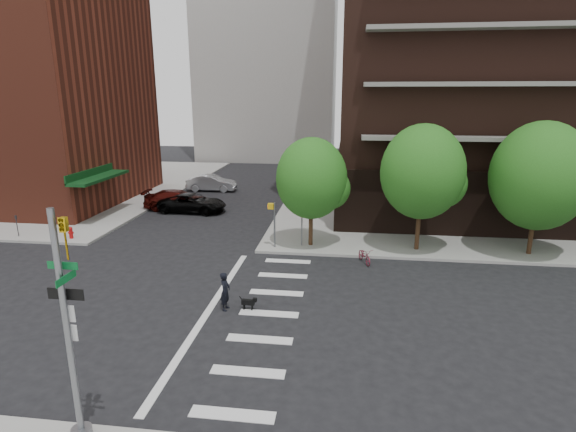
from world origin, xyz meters
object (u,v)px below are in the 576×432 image
fire_hydrant (71,232)px  traffic_signal (71,348)px  scooter (365,255)px  dog_walker (225,291)px  parked_car_silver (212,183)px  parked_car_maroon (178,200)px  parked_car_black (192,203)px

fire_hydrant → traffic_signal: bearing=-56.7°
scooter → dog_walker: 8.51m
traffic_signal → fire_hydrant: 18.42m
fire_hydrant → parked_car_silver: 16.04m
fire_hydrant → dog_walker: (11.67, -7.64, 0.26)m
parked_car_maroon → parked_car_silver: bearing=-10.2°
fire_hydrant → scooter: 17.59m
fire_hydrant → parked_car_maroon: bearing=66.7°
parked_car_black → parked_car_silver: bearing=9.0°
fire_hydrant → scooter: fire_hydrant is taller
traffic_signal → scooter: (7.49, 13.81, -2.29)m
parked_car_maroon → parked_car_silver: size_ratio=1.14×
traffic_signal → parked_car_black: size_ratio=1.19×
parked_car_maroon → parked_car_silver: (0.54, 7.10, -0.01)m
fire_hydrant → dog_walker: 13.95m
traffic_signal → parked_car_black: 23.60m
fire_hydrant → parked_car_black: 9.17m
parked_car_maroon → scooter: parked_car_maroon is taller
scooter → dog_walker: dog_walker is taller
parked_car_black → parked_car_silver: (-0.85, 7.81, 0.04)m
parked_car_maroon → fire_hydrant: bearing=150.9°
parked_car_black → scooter: (12.53, -9.16, -0.29)m
parked_car_silver → scooter: bearing=-143.4°
scooter → dog_walker: (-5.86, -6.15, 0.40)m
parked_car_maroon → scooter: (13.92, -9.87, -0.34)m
dog_walker → traffic_signal: bearing=171.8°
fire_hydrant → scooter: bearing=-4.8°
parked_car_black → parked_car_maroon: parked_car_maroon is taller
traffic_signal → dog_walker: size_ratio=3.71×
dog_walker → scooter: bearing=-39.7°
scooter → traffic_signal: bearing=-138.0°
traffic_signal → parked_car_silver: (-5.88, 30.78, -1.95)m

